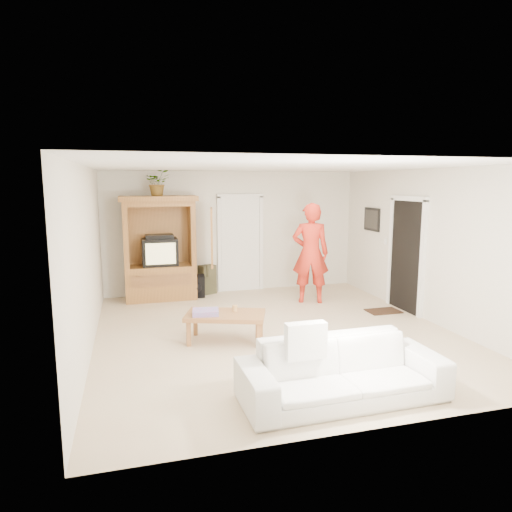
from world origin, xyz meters
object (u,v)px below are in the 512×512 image
Objects in this scene: armoire at (161,255)px; man at (310,253)px; sofa at (343,371)px; coffee_table at (225,317)px.

armoire is 3.01m from man.
armoire is at bearing 106.59° from sofa.
man is 0.88× the size of sofa.
sofa reaches higher than coffee_table.
man is 2.81m from coffee_table.
armoire is at bearing -1.41° from man.
coffee_table is at bearing -75.47° from armoire.
armoire is 1.60× the size of coffee_table.
man is at bearing -20.43° from armoire.
coffee_table is at bearing 59.69° from man.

